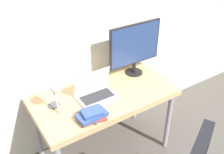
% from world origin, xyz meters
% --- Properties ---
extents(wall_back, '(8.00, 0.05, 2.60)m').
position_xyz_m(wall_back, '(0.00, 0.75, 1.30)').
color(wall_back, beige).
rests_on(wall_back, ground_plane).
extents(desk, '(1.32, 0.68, 0.77)m').
position_xyz_m(desk, '(0.00, 0.34, 0.69)').
color(desk, tan).
rests_on(desk, ground_plane).
extents(laptop, '(0.35, 0.24, 0.25)m').
position_xyz_m(laptop, '(-0.09, 0.35, 0.82)').
color(laptop, silver).
rests_on(laptop, desk).
extents(monitor, '(0.58, 0.18, 0.54)m').
position_xyz_m(monitor, '(0.46, 0.50, 1.07)').
color(monitor, black).
rests_on(monitor, desk).
extents(desk_lamp, '(0.11, 0.22, 0.33)m').
position_xyz_m(desk_lamp, '(-0.46, 0.32, 1.01)').
color(desk_lamp, '#4C4C51').
rests_on(desk_lamp, desk).
extents(book_stack, '(0.25, 0.21, 0.08)m').
position_xyz_m(book_stack, '(-0.26, 0.11, 0.80)').
color(book_stack, '#B2382D').
rests_on(book_stack, desk).
extents(tv_remote, '(0.09, 0.16, 0.02)m').
position_xyz_m(tv_remote, '(-0.29, 0.09, 0.78)').
color(tv_remote, '#4C4C51').
rests_on(tv_remote, desk).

